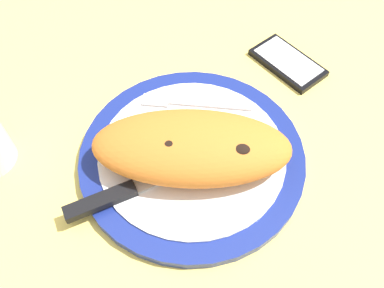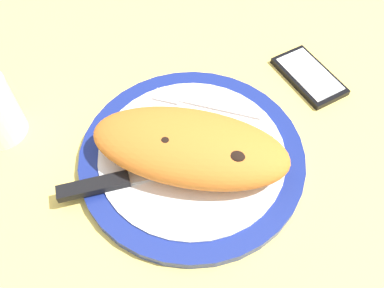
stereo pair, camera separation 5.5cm
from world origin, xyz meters
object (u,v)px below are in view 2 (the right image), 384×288
object	(u,v)px
plate	(192,156)
smartphone	(309,76)
knife	(118,181)
calzone	(193,148)
fork	(196,103)

from	to	relation	value
plate	smartphone	world-z (taller)	plate
knife	smartphone	size ratio (longest dim) A/B	1.59
calzone	fork	world-z (taller)	calzone
calzone	fork	size ratio (longest dim) A/B	1.59
plate	knife	size ratio (longest dim) A/B	1.48
plate	fork	size ratio (longest dim) A/B	1.91
calzone	fork	distance (cm)	10.70
calzone	knife	bearing A→B (deg)	31.73
smartphone	plate	bearing A→B (deg)	51.93
smartphone	calzone	bearing A→B (deg)	54.56
fork	knife	bearing A→B (deg)	65.34
plate	smartphone	xyz separation A→B (cm)	(-15.31, -19.54, -0.31)
fork	knife	size ratio (longest dim) A/B	0.77
calzone	fork	bearing A→B (deg)	-80.53
calzone	knife	size ratio (longest dim) A/B	1.23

